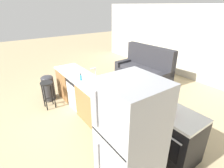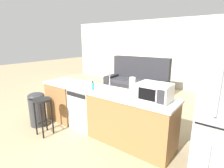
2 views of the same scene
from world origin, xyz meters
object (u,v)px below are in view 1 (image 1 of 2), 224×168
object	(u,v)px
dishwasher	(81,92)
paper_towel_roll	(107,82)
stove_range	(176,137)
refrigerator	(130,144)
couch	(144,71)
trash_bin	(48,87)
microwave	(114,92)
kettle	(168,109)
soap_bottle	(81,77)
bar_stool	(48,90)

from	to	relation	value
dishwasher	paper_towel_roll	bearing A→B (deg)	9.17
paper_towel_roll	stove_range	bearing A→B (deg)	13.59
refrigerator	couch	distance (m)	4.26
stove_range	couch	xyz separation A→B (m)	(-2.82, 2.05, -0.06)
refrigerator	stove_range	bearing A→B (deg)	89.99
stove_range	trash_bin	distance (m)	3.69
microwave	kettle	xyz separation A→B (m)	(0.94, 0.42, -0.05)
paper_towel_roll	kettle	world-z (taller)	paper_towel_roll
refrigerator	soap_bottle	distance (m)	2.34
stove_range	paper_towel_roll	distance (m)	1.75
soap_bottle	couch	size ratio (longest dim) A/B	0.09
couch	refrigerator	bearing A→B (deg)	-48.15
stove_range	soap_bottle	distance (m)	2.45
microwave	trash_bin	xyz separation A→B (m)	(-2.39, -0.61, -0.66)
refrigerator	couch	bearing A→B (deg)	131.85
microwave	couch	xyz separation A→B (m)	(-1.71, 2.60, -0.65)
kettle	couch	distance (m)	3.48
bar_stool	trash_bin	size ratio (longest dim) A/B	1.00
dishwasher	kettle	size ratio (longest dim) A/B	4.10
paper_towel_roll	bar_stool	bearing A→B (deg)	-147.26
dishwasher	stove_range	size ratio (longest dim) A/B	0.93
stove_range	kettle	distance (m)	0.57
stove_range	trash_bin	bearing A→B (deg)	-161.58
refrigerator	kettle	bearing A→B (deg)	99.66
stove_range	refrigerator	distance (m)	1.19
dishwasher	soap_bottle	distance (m)	0.64
trash_bin	stove_range	bearing A→B (deg)	18.42
kettle	soap_bottle	bearing A→B (deg)	-165.71
refrigerator	kettle	xyz separation A→B (m)	(-0.17, 0.97, 0.08)
kettle	couch	bearing A→B (deg)	140.66
kettle	bar_stool	size ratio (longest dim) A/B	0.28
stove_range	refrigerator	size ratio (longest dim) A/B	0.50
kettle	trash_bin	distance (m)	3.54
bar_stool	trash_bin	xyz separation A→B (m)	(-0.47, 0.14, -0.16)
microwave	paper_towel_roll	distance (m)	0.52
kettle	trash_bin	size ratio (longest dim) A/B	0.28
soap_bottle	bar_stool	world-z (taller)	soap_bottle
trash_bin	refrigerator	bearing A→B (deg)	1.09
kettle	couch	size ratio (longest dim) A/B	0.10
dishwasher	soap_bottle	xyz separation A→B (m)	(0.30, -0.12, 0.55)
microwave	couch	distance (m)	3.18
bar_stool	couch	distance (m)	3.36
stove_range	kettle	bearing A→B (deg)	-142.84
trash_bin	couch	bearing A→B (deg)	78.10
stove_range	microwave	world-z (taller)	microwave
microwave	paper_towel_roll	xyz separation A→B (m)	(-0.49, 0.16, -0.00)
stove_range	bar_stool	world-z (taller)	stove_range
refrigerator	soap_bottle	world-z (taller)	refrigerator
dishwasher	soap_bottle	size ratio (longest dim) A/B	4.77
dishwasher	refrigerator	bearing A→B (deg)	-11.93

